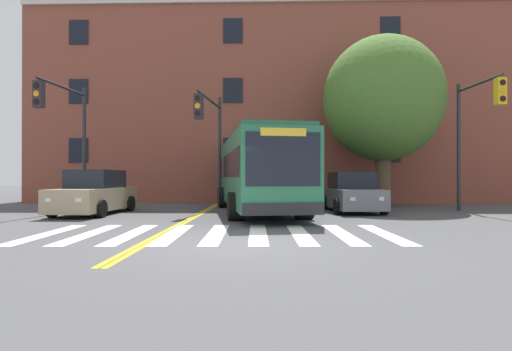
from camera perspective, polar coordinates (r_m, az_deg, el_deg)
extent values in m
plane|color=#4C4C4F|center=(8.89, -3.30, -9.88)|extent=(120.00, 120.00, 0.00)
cube|color=white|center=(11.86, -27.62, -7.40)|extent=(0.57, 3.83, 0.01)
cube|color=white|center=(11.40, -22.66, -7.70)|extent=(0.57, 3.83, 0.01)
cube|color=white|center=(11.03, -17.31, -7.96)|extent=(0.57, 3.83, 0.01)
cube|color=white|center=(10.76, -11.64, -8.16)|extent=(0.57, 3.83, 0.01)
cube|color=white|center=(10.59, -5.73, -8.29)|extent=(0.57, 3.83, 0.01)
cube|color=white|center=(10.54, 0.30, -8.33)|extent=(0.57, 3.83, 0.01)
cube|color=white|center=(10.61, 6.33, -8.28)|extent=(0.57, 3.83, 0.01)
cube|color=white|center=(10.78, 12.21, -8.14)|extent=(0.57, 3.83, 0.01)
cube|color=white|center=(11.07, 17.85, -7.93)|extent=(0.57, 3.83, 0.01)
cube|color=gold|center=(24.61, -5.01, -3.70)|extent=(0.12, 36.00, 0.01)
cube|color=gold|center=(24.59, -4.64, -3.71)|extent=(0.12, 36.00, 0.01)
cube|color=#28704C|center=(17.24, 0.01, 0.47)|extent=(4.38, 11.33, 2.67)
cube|color=black|center=(17.47, 4.10, 1.33)|extent=(1.78, 10.03, 0.96)
cube|color=black|center=(17.11, -4.18, 1.37)|extent=(1.78, 10.03, 0.96)
cube|color=black|center=(11.79, 3.94, 2.36)|extent=(2.22, 0.41, 1.60)
cube|color=yellow|center=(11.85, 3.94, 6.23)|extent=(1.36, 0.27, 0.24)
cube|color=#232326|center=(11.79, 3.97, -4.82)|extent=(2.43, 0.52, 0.36)
cube|color=#246444|center=(17.31, 0.01, 5.16)|extent=(4.15, 10.87, 0.16)
cylinder|color=black|center=(14.15, 6.85, -4.29)|extent=(0.72, 1.06, 0.98)
cylinder|color=black|center=(13.72, -2.85, -4.42)|extent=(0.72, 1.06, 0.98)
cylinder|color=black|center=(19.92, 2.37, -3.12)|extent=(0.72, 1.06, 0.98)
cylinder|color=black|center=(19.61, -4.52, -3.17)|extent=(0.72, 1.06, 0.98)
cylinder|color=black|center=(21.00, 1.81, -2.98)|extent=(0.72, 1.06, 0.98)
cylinder|color=black|center=(20.71, -4.72, -3.01)|extent=(0.72, 1.06, 0.98)
cube|color=tan|center=(17.39, -22.05, -3.10)|extent=(1.92, 4.75, 0.87)
cube|color=black|center=(17.50, -21.85, -0.47)|extent=(1.68, 2.30, 0.73)
cube|color=white|center=(15.02, -24.02, -3.22)|extent=(0.20, 0.04, 0.14)
cube|color=white|center=(15.54, -27.57, -3.12)|extent=(0.20, 0.04, 0.14)
cylinder|color=black|center=(15.70, -21.25, -4.46)|extent=(0.24, 0.67, 0.66)
cylinder|color=black|center=(16.54, -27.10, -4.23)|extent=(0.24, 0.67, 0.66)
cylinder|color=black|center=(18.39, -17.51, -3.84)|extent=(0.24, 0.67, 0.66)
cylinder|color=black|center=(19.12, -22.71, -3.70)|extent=(0.24, 0.67, 0.66)
cube|color=slate|center=(17.65, 13.55, -3.16)|extent=(2.03, 4.30, 0.81)
cube|color=black|center=(17.75, 13.44, -0.69)|extent=(1.74, 2.10, 0.70)
cube|color=white|center=(15.77, 17.47, -3.20)|extent=(0.20, 0.05, 0.14)
cube|color=white|center=(15.45, 13.64, -3.27)|extent=(0.20, 0.05, 0.14)
cylinder|color=black|center=(16.69, 17.81, -4.21)|extent=(0.25, 0.67, 0.66)
cylinder|color=black|center=(16.17, 11.56, -4.34)|extent=(0.25, 0.67, 0.66)
cylinder|color=black|center=(19.17, 15.23, -3.70)|extent=(0.25, 0.67, 0.66)
cylinder|color=black|center=(18.72, 9.76, -3.79)|extent=(0.25, 0.67, 0.66)
cylinder|color=#28282D|center=(19.86, 26.98, 3.61)|extent=(0.16, 0.16, 5.63)
cylinder|color=#28282D|center=(18.95, 29.22, 11.39)|extent=(0.34, 2.93, 0.11)
cube|color=yellow|center=(17.76, 31.52, 10.22)|extent=(0.36, 0.31, 1.00)
cylinder|color=black|center=(17.70, 31.80, 11.24)|extent=(0.22, 0.05, 0.22)
cylinder|color=orange|center=(17.64, 31.81, 10.29)|extent=(0.22, 0.05, 0.22)
cylinder|color=black|center=(17.59, 31.81, 9.33)|extent=(0.22, 0.05, 0.22)
cylinder|color=#28282D|center=(19.51, -23.34, 3.49)|extent=(0.16, 0.16, 5.51)
cylinder|color=#28282D|center=(18.45, -25.90, 11.29)|extent=(0.39, 3.26, 0.11)
cube|color=#28282D|center=(17.12, -28.61, 10.15)|extent=(0.36, 0.31, 1.00)
cylinder|color=black|center=(17.06, -28.90, 11.21)|extent=(0.22, 0.05, 0.22)
cylinder|color=orange|center=(17.00, -28.90, 10.22)|extent=(0.22, 0.05, 0.22)
cylinder|color=black|center=(16.95, -28.91, 9.23)|extent=(0.22, 0.05, 0.22)
cylinder|color=#28282D|center=(19.68, -5.21, 3.29)|extent=(0.16, 0.16, 5.40)
cylinder|color=#28282D|center=(18.06, -6.61, 10.65)|extent=(0.52, 3.92, 0.11)
cube|color=#28282D|center=(16.22, -8.22, 9.74)|extent=(0.37, 0.31, 1.00)
cylinder|color=black|center=(16.14, -8.36, 10.88)|extent=(0.22, 0.05, 0.22)
cylinder|color=orange|center=(16.08, -8.36, 9.83)|extent=(0.22, 0.05, 0.22)
cylinder|color=black|center=(16.03, -8.36, 8.78)|extent=(0.22, 0.05, 0.22)
cylinder|color=brown|center=(20.59, 17.69, -0.55)|extent=(0.75, 0.75, 2.75)
ellipsoid|color=#4C752D|center=(20.95, 17.68, 10.41)|extent=(7.93, 7.87, 6.13)
cube|color=brown|center=(27.11, 6.92, 9.43)|extent=(33.17, 8.21, 12.09)
cube|color=black|center=(24.97, -24.03, 3.30)|extent=(1.10, 0.06, 1.40)
cube|color=black|center=(22.61, -3.33, 3.64)|extent=(1.10, 0.06, 1.40)
cube|color=black|center=(23.57, 18.67, 3.50)|extent=(1.10, 0.06, 1.40)
cube|color=black|center=(25.41, -24.02, 10.94)|extent=(1.10, 0.06, 1.40)
cube|color=black|center=(23.09, -3.33, 12.05)|extent=(1.10, 0.06, 1.40)
cube|color=black|center=(24.03, 18.66, 11.58)|extent=(1.10, 0.06, 1.40)
cube|color=black|center=(26.27, -24.01, 18.20)|extent=(1.10, 0.06, 1.40)
cube|color=black|center=(24.04, -3.33, 19.96)|extent=(1.10, 0.06, 1.40)
cube|color=black|center=(24.94, 18.65, 19.21)|extent=(1.10, 0.06, 1.40)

